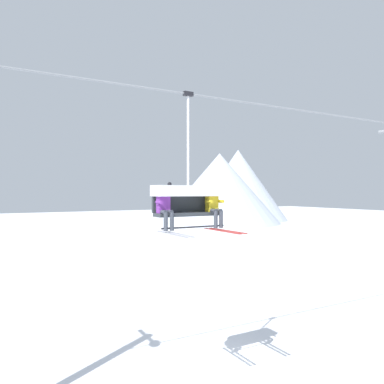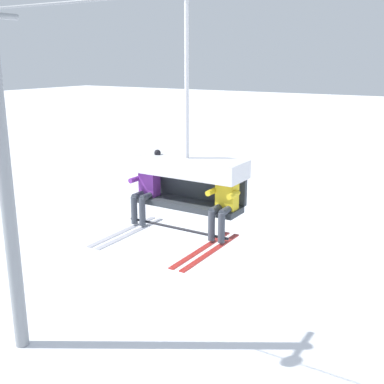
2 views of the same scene
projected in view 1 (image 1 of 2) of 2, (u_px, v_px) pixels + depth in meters
name	position (u px, v px, depth m)	size (l,w,h in m)	color
ground_plane	(216.00, 374.00, 11.79)	(200.00, 200.00, 0.00)	white
mountain_peak_west	(220.00, 188.00, 68.65)	(22.13, 22.13, 12.80)	silver
mountain_peak_central	(238.00, 185.00, 76.42)	(19.80, 19.80, 14.33)	silver
lift_cable	(259.00, 104.00, 11.61)	(18.65, 0.05, 0.05)	gray
chairlift_chair	(187.00, 195.00, 10.45)	(1.95, 0.74, 3.76)	#33383D
skier_purple	(165.00, 206.00, 9.89)	(0.48, 1.70, 1.34)	purple
skier_yellow	(214.00, 206.00, 10.63)	(0.46, 1.70, 1.23)	yellow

